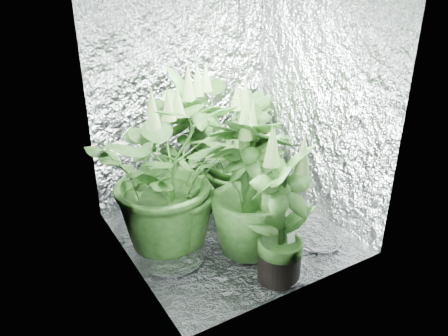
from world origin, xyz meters
TOP-DOWN VIEW (x-y plane):
  - ground at (0.00, 0.00)m, footprint 1.60×1.60m
  - walls at (0.00, 0.00)m, footprint 1.62×1.62m
  - plant_a at (-0.47, 0.09)m, footprint 1.30×1.30m
  - plant_b at (-0.09, 0.45)m, footprint 0.87×0.87m
  - plant_c at (0.62, 0.62)m, footprint 0.60×0.60m
  - plant_d at (-0.02, -0.28)m, footprint 0.82×0.82m
  - plant_e at (0.24, 0.24)m, footprint 1.06×1.06m
  - plant_f at (-0.01, -0.64)m, footprint 0.71×0.71m
  - circulation_fan at (0.62, 0.52)m, footprint 0.14×0.28m
  - plant_label at (0.05, -0.67)m, footprint 0.06×0.03m

SIDE VIEW (x-z plane):
  - ground at x=0.00m, z-range 0.00..0.00m
  - circulation_fan at x=0.62m, z-range -0.02..0.29m
  - plant_label at x=0.05m, z-range 0.25..0.35m
  - plant_c at x=0.62m, z-range -0.04..0.91m
  - plant_f at x=-0.01m, z-range -0.05..1.02m
  - plant_d at x=-0.02m, z-range -0.04..1.09m
  - plant_e at x=0.24m, z-range -0.03..1.11m
  - plant_a at x=-0.47m, z-range -0.03..1.22m
  - plant_b at x=-0.09m, z-range -0.04..1.25m
  - walls at x=0.00m, z-range 0.00..2.00m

